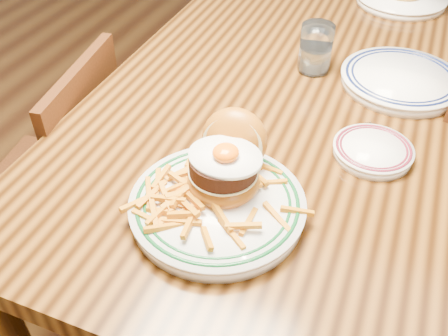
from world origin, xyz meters
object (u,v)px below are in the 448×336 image
at_px(chair_left, 66,178).
at_px(main_plate, 220,189).
at_px(table, 285,105).
at_px(side_plate, 373,150).

relative_size(chair_left, main_plate, 2.43).
relative_size(table, side_plate, 9.39).
height_order(chair_left, main_plate, main_plate).
xyz_separation_m(table, main_plate, (0.01, -0.49, 0.13)).
bearing_deg(side_plate, table, 149.84).
height_order(table, chair_left, chair_left).
distance_m(table, chair_left, 0.66).
distance_m(main_plate, side_plate, 0.35).
height_order(table, side_plate, side_plate).
xyz_separation_m(main_plate, side_plate, (0.24, 0.25, -0.03)).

